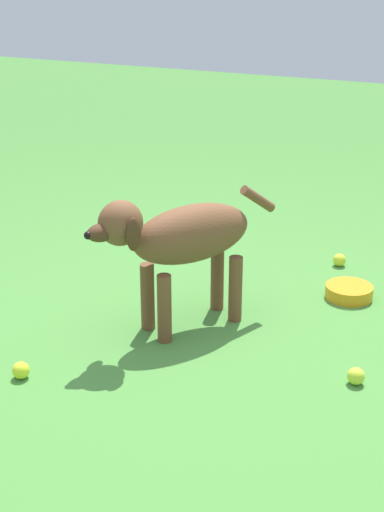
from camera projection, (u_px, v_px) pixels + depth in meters
name	position (u px, v px, depth m)	size (l,w,h in m)	color
ground	(205.00, 341.00, 3.10)	(14.00, 14.00, 0.00)	#478438
dog	(181.00, 238.00, 3.07)	(0.81, 0.52, 0.62)	brown
tennis_ball_0	(356.00, 376.00, 2.79)	(0.07, 0.07, 0.07)	#C3DB37
tennis_ball_1	(339.00, 260.00, 3.84)	(0.07, 0.07, 0.07)	#C9D431
tennis_ball_2	(21.00, 370.00, 2.82)	(0.07, 0.07, 0.07)	#D0E32C
water_bowl	(349.00, 292.00, 3.49)	(0.22, 0.22, 0.06)	orange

